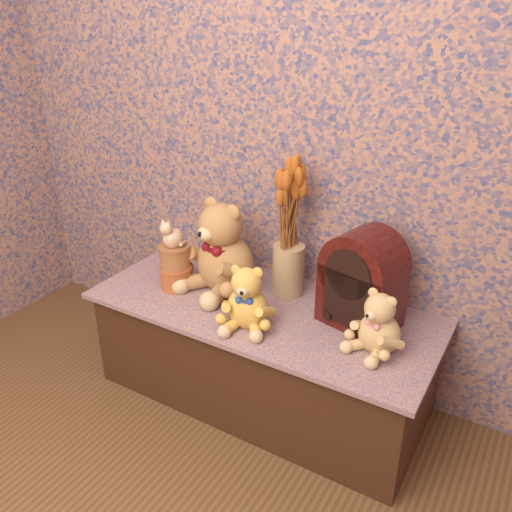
{
  "coord_description": "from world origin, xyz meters",
  "views": [
    {
      "loc": [
        0.91,
        -0.36,
        1.54
      ],
      "look_at": [
        0.0,
        1.16,
        0.68
      ],
      "focal_mm": 37.3,
      "sensor_mm": 36.0,
      "label": 1
    }
  ],
  "objects_px": {
    "teddy_medium": "(247,293)",
    "ceramic_vase": "(288,270)",
    "cat_figurine": "(173,232)",
    "biscuit_tin_lower": "(176,277)",
    "teddy_small": "(381,319)",
    "cathedral_radio": "(363,278)",
    "teddy_large": "(225,241)"
  },
  "relations": [
    {
      "from": "teddy_medium",
      "to": "ceramic_vase",
      "type": "height_order",
      "value": "teddy_medium"
    },
    {
      "from": "cat_figurine",
      "to": "biscuit_tin_lower",
      "type": "bearing_deg",
      "value": 0.0
    },
    {
      "from": "teddy_medium",
      "to": "teddy_small",
      "type": "bearing_deg",
      "value": -5.48
    },
    {
      "from": "cathedral_radio",
      "to": "cat_figurine",
      "type": "height_order",
      "value": "cathedral_radio"
    },
    {
      "from": "biscuit_tin_lower",
      "to": "teddy_small",
      "type": "bearing_deg",
      "value": 0.71
    },
    {
      "from": "cathedral_radio",
      "to": "biscuit_tin_lower",
      "type": "distance_m",
      "value": 0.78
    },
    {
      "from": "teddy_medium",
      "to": "teddy_large",
      "type": "bearing_deg",
      "value": 122.49
    },
    {
      "from": "teddy_medium",
      "to": "cat_figurine",
      "type": "bearing_deg",
      "value": 151.66
    },
    {
      "from": "biscuit_tin_lower",
      "to": "cat_figurine",
      "type": "bearing_deg",
      "value": 0.0
    },
    {
      "from": "teddy_large",
      "to": "ceramic_vase",
      "type": "distance_m",
      "value": 0.28
    },
    {
      "from": "ceramic_vase",
      "to": "cat_figurine",
      "type": "height_order",
      "value": "cat_figurine"
    },
    {
      "from": "cathedral_radio",
      "to": "biscuit_tin_lower",
      "type": "xyz_separation_m",
      "value": [
        -0.76,
        -0.14,
        -0.14
      ]
    },
    {
      "from": "teddy_medium",
      "to": "cat_figurine",
      "type": "height_order",
      "value": "cat_figurine"
    },
    {
      "from": "teddy_medium",
      "to": "cathedral_radio",
      "type": "distance_m",
      "value": 0.42
    },
    {
      "from": "teddy_small",
      "to": "cathedral_radio",
      "type": "bearing_deg",
      "value": 153.46
    },
    {
      "from": "cathedral_radio",
      "to": "teddy_medium",
      "type": "bearing_deg",
      "value": -135.04
    },
    {
      "from": "teddy_large",
      "to": "cat_figurine",
      "type": "distance_m",
      "value": 0.21
    },
    {
      "from": "cathedral_radio",
      "to": "cat_figurine",
      "type": "bearing_deg",
      "value": -156.75
    },
    {
      "from": "teddy_large",
      "to": "biscuit_tin_lower",
      "type": "xyz_separation_m",
      "value": [
        -0.17,
        -0.12,
        -0.16
      ]
    },
    {
      "from": "ceramic_vase",
      "to": "teddy_medium",
      "type": "bearing_deg",
      "value": -94.17
    },
    {
      "from": "cathedral_radio",
      "to": "biscuit_tin_lower",
      "type": "bearing_deg",
      "value": -156.75
    },
    {
      "from": "teddy_small",
      "to": "ceramic_vase",
      "type": "xyz_separation_m",
      "value": [
        -0.45,
        0.19,
        -0.02
      ]
    },
    {
      "from": "teddy_small",
      "to": "cathedral_radio",
      "type": "distance_m",
      "value": 0.19
    },
    {
      "from": "cathedral_radio",
      "to": "teddy_small",
      "type": "bearing_deg",
      "value": -34.47
    },
    {
      "from": "teddy_small",
      "to": "ceramic_vase",
      "type": "relative_size",
      "value": 1.14
    },
    {
      "from": "teddy_small",
      "to": "cat_figurine",
      "type": "bearing_deg",
      "value": -158.5
    },
    {
      "from": "ceramic_vase",
      "to": "teddy_small",
      "type": "bearing_deg",
      "value": -22.61
    },
    {
      "from": "teddy_large",
      "to": "cat_figurine",
      "type": "relative_size",
      "value": 3.25
    },
    {
      "from": "ceramic_vase",
      "to": "biscuit_tin_lower",
      "type": "relative_size",
      "value": 1.63
    },
    {
      "from": "teddy_large",
      "to": "biscuit_tin_lower",
      "type": "bearing_deg",
      "value": -130.96
    },
    {
      "from": "teddy_large",
      "to": "teddy_medium",
      "type": "bearing_deg",
      "value": -26.22
    },
    {
      "from": "teddy_medium",
      "to": "ceramic_vase",
      "type": "relative_size",
      "value": 1.22
    }
  ]
}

